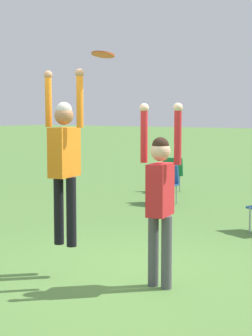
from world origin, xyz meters
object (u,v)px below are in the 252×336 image
person_jumping (64,153)px  camping_chair_1 (170,173)px  frisbee (103,55)px  person_defending (160,191)px  camping_chair_2 (165,181)px

person_jumping → camping_chair_1: 7.41m
frisbee → person_jumping: bearing=-169.2°
person_defending → frisbee: (-0.68, -0.16, 1.52)m
camping_chair_2 → frisbee: bearing=117.3°
frisbee → camping_chair_2: bearing=115.0°
camping_chair_1 → person_jumping: bearing=95.9°
person_defending → camping_chair_2: person_defending is taller
person_defending → frisbee: bearing=-88.9°
person_jumping → person_defending: (1.19, 0.26, -0.38)m
frisbee → camping_chair_1: size_ratio=0.32×
person_defending → person_jumping: bearing=-90.0°
person_defending → camping_chair_1: size_ratio=2.44×
person_defending → camping_chair_1: (-3.92, 6.56, -0.62)m
person_defending → camping_chair_1: 7.66m
person_jumping → person_defending: 1.28m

